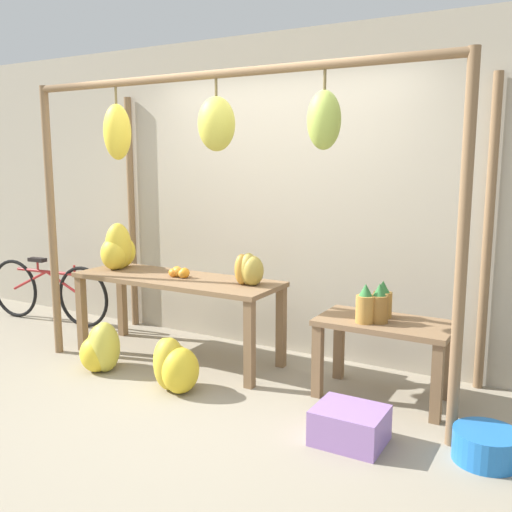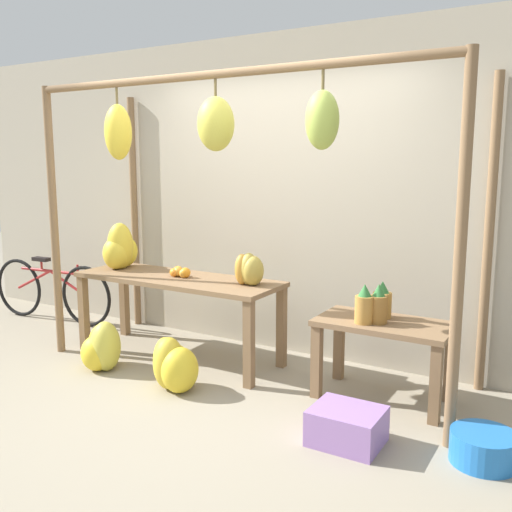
{
  "view_description": "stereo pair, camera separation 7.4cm",
  "coord_description": "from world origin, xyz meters",
  "views": [
    {
      "loc": [
        2.29,
        -3.09,
        1.72
      ],
      "look_at": [
        0.11,
        0.74,
        0.98
      ],
      "focal_mm": 40.0,
      "sensor_mm": 36.0,
      "label": 1
    },
    {
      "loc": [
        2.35,
        -3.06,
        1.72
      ],
      "look_at": [
        0.11,
        0.74,
        0.98
      ],
      "focal_mm": 40.0,
      "sensor_mm": 36.0,
      "label": 2
    }
  ],
  "objects": [
    {
      "name": "banana_pile_ground_left",
      "position": [
        -1.06,
        0.2,
        0.18
      ],
      "size": [
        0.46,
        0.44,
        0.42
      ],
      "color": "gold",
      "rests_on": "ground_plane"
    },
    {
      "name": "stall_awning",
      "position": [
        -0.03,
        0.52,
        1.69
      ],
      "size": [
        3.5,
        1.18,
        2.34
      ],
      "color": "brown",
      "rests_on": "ground_plane"
    },
    {
      "name": "display_table_main",
      "position": [
        -0.68,
        0.74,
        0.62
      ],
      "size": [
        1.87,
        0.62,
        0.73
      ],
      "color": "brown",
      "rests_on": "ground_plane"
    },
    {
      "name": "fruit_crate_white",
      "position": [
        1.17,
        0.04,
        0.11
      ],
      "size": [
        0.42,
        0.36,
        0.22
      ],
      "color": "#9970B7",
      "rests_on": "ground_plane"
    },
    {
      "name": "ground_plane",
      "position": [
        0.0,
        0.0,
        0.0
      ],
      "size": [
        20.0,
        20.0,
        0.0
      ],
      "primitive_type": "plane",
      "color": "gray"
    },
    {
      "name": "papaya_pile",
      "position": [
        0.02,
        0.79,
        0.85
      ],
      "size": [
        0.26,
        0.26,
        0.26
      ],
      "color": "#B2993D",
      "rests_on": "display_table_main"
    },
    {
      "name": "pineapple_cluster",
      "position": [
        1.08,
        0.76,
        0.71
      ],
      "size": [
        0.22,
        0.34,
        0.28
      ],
      "color": "#B27F38",
      "rests_on": "display_table_side"
    },
    {
      "name": "banana_pile_on_table",
      "position": [
        -1.39,
        0.78,
        0.9
      ],
      "size": [
        0.35,
        0.44,
        0.43
      ],
      "color": "gold",
      "rests_on": "display_table_main"
    },
    {
      "name": "parked_bicycle",
      "position": [
        -2.58,
        0.96,
        0.34
      ],
      "size": [
        1.6,
        0.18,
        0.69
      ],
      "color": "black",
      "rests_on": "ground_plane"
    },
    {
      "name": "shop_wall_back",
      "position": [
        0.0,
        1.44,
        1.4
      ],
      "size": [
        8.0,
        0.08,
        2.8
      ],
      "color": "#B2A893",
      "rests_on": "ground_plane"
    },
    {
      "name": "blue_bucket",
      "position": [
        1.93,
        0.22,
        0.09
      ],
      "size": [
        0.38,
        0.38,
        0.18
      ],
      "color": "blue",
      "rests_on": "ground_plane"
    },
    {
      "name": "orange_pile",
      "position": [
        -0.66,
        0.74,
        0.77
      ],
      "size": [
        0.2,
        0.12,
        0.09
      ],
      "color": "orange",
      "rests_on": "display_table_main"
    },
    {
      "name": "display_table_side",
      "position": [
        1.14,
        0.79,
        0.46
      ],
      "size": [
        0.95,
        0.52,
        0.58
      ],
      "color": "brown",
      "rests_on": "ground_plane"
    },
    {
      "name": "banana_pile_ground_right",
      "position": [
        -0.28,
        0.16,
        0.18
      ],
      "size": [
        0.48,
        0.41,
        0.41
      ],
      "color": "yellow",
      "rests_on": "ground_plane"
    }
  ]
}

